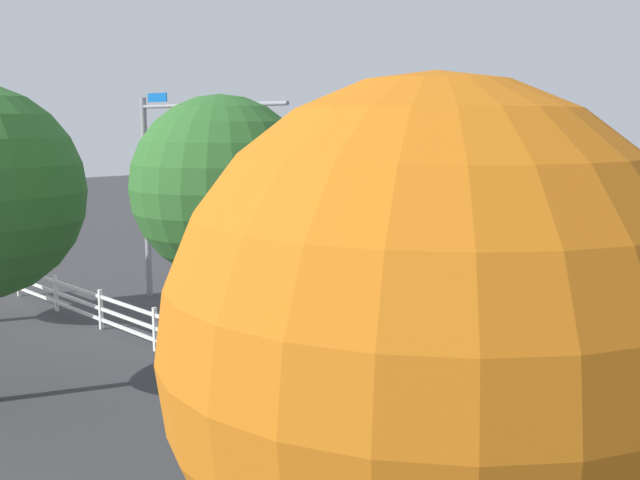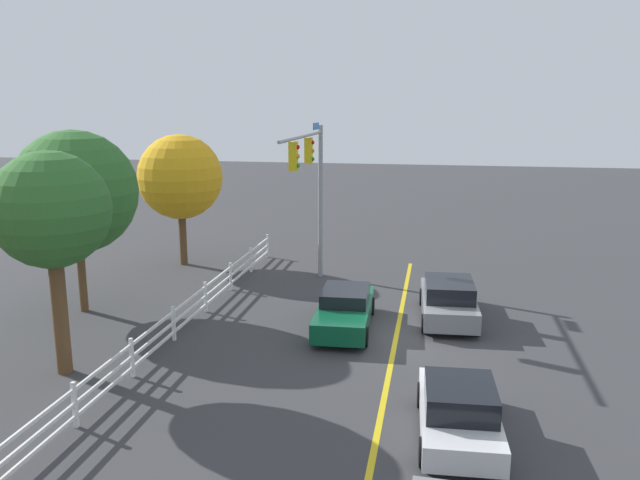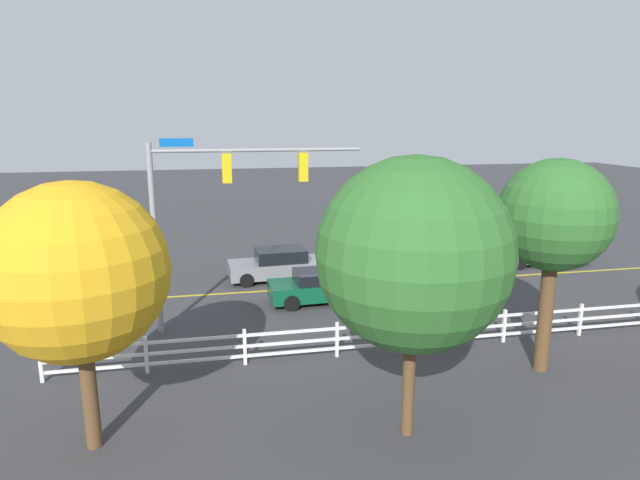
{
  "view_description": "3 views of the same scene",
  "coord_description": "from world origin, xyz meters",
  "px_view_note": "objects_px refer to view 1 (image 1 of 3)",
  "views": [
    {
      "loc": [
        -15.38,
        17.12,
        5.86
      ],
      "look_at": [
        -0.11,
        2.59,
        2.58
      ],
      "focal_mm": 42.89,
      "sensor_mm": 36.0,
      "label": 1
    },
    {
      "loc": [
        -19.93,
        -1.19,
        7.58
      ],
      "look_at": [
        0.6,
        2.66,
        3.05
      ],
      "focal_mm": 35.83,
      "sensor_mm": 36.0,
      "label": 2
    },
    {
      "loc": [
        4.97,
        22.48,
        7.38
      ],
      "look_at": [
        0.89,
        2.16,
        2.69
      ],
      "focal_mm": 30.14,
      "sensor_mm": 36.0,
      "label": 3
    }
  ],
  "objects_px": {
    "car_2": "(597,319)",
    "tree_1": "(222,190)",
    "car_3": "(322,299)",
    "tree_0": "(430,347)",
    "car_1": "(365,273)"
  },
  "relations": [
    {
      "from": "car_1",
      "to": "tree_1",
      "type": "height_order",
      "value": "tree_1"
    },
    {
      "from": "car_2",
      "to": "tree_1",
      "type": "relative_size",
      "value": 0.65
    },
    {
      "from": "car_3",
      "to": "tree_0",
      "type": "height_order",
      "value": "tree_0"
    },
    {
      "from": "car_1",
      "to": "car_3",
      "type": "relative_size",
      "value": 0.96
    },
    {
      "from": "car_2",
      "to": "tree_0",
      "type": "distance_m",
      "value": 15.31
    },
    {
      "from": "car_1",
      "to": "tree_0",
      "type": "height_order",
      "value": "tree_0"
    },
    {
      "from": "car_2",
      "to": "car_3",
      "type": "distance_m",
      "value": 7.7
    },
    {
      "from": "car_1",
      "to": "car_3",
      "type": "bearing_deg",
      "value": 110.41
    },
    {
      "from": "tree_1",
      "to": "car_2",
      "type": "bearing_deg",
      "value": -98.53
    },
    {
      "from": "car_1",
      "to": "car_3",
      "type": "xyz_separation_m",
      "value": [
        -1.52,
        3.48,
        -0.07
      ]
    },
    {
      "from": "car_3",
      "to": "tree_0",
      "type": "xyz_separation_m",
      "value": [
        -12.13,
        10.32,
        3.31
      ]
    },
    {
      "from": "car_1",
      "to": "car_2",
      "type": "bearing_deg",
      "value": 178.0
    },
    {
      "from": "car_2",
      "to": "tree_1",
      "type": "height_order",
      "value": "tree_1"
    },
    {
      "from": "car_1",
      "to": "car_3",
      "type": "distance_m",
      "value": 3.8
    },
    {
      "from": "car_2",
      "to": "tree_1",
      "type": "xyz_separation_m",
      "value": [
        1.65,
        10.98,
        4.01
      ]
    }
  ]
}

